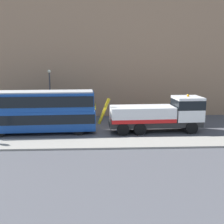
{
  "coord_description": "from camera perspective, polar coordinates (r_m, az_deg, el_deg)",
  "views": [
    {
      "loc": [
        -0.2,
        -25.87,
        6.98
      ],
      "look_at": [
        0.95,
        -0.39,
        2.0
      ],
      "focal_mm": 43.16,
      "sensor_mm": 36.0,
      "label": 1
    }
  ],
  "objects": [
    {
      "name": "street_lamp",
      "position": [
        32.29,
        -13.0,
        4.53
      ],
      "size": [
        0.36,
        0.36,
        5.83
      ],
      "color": "#38383D",
      "rests_on": "ground_plane"
    },
    {
      "name": "ground_plane",
      "position": [
        26.79,
        -2.08,
        -4.06
      ],
      "size": [
        120.0,
        120.0,
        0.0
      ],
      "primitive_type": "plane",
      "color": "#4C4C51"
    },
    {
      "name": "double_decker_bus",
      "position": [
        26.6,
        -15.52,
        0.36
      ],
      "size": [
        11.13,
        3.05,
        4.06
      ],
      "rotation": [
        0.0,
        0.0,
        0.05
      ],
      "color": "#19479E",
      "rests_on": "ground_plane"
    },
    {
      "name": "near_kerb",
      "position": [
        22.74,
        -1.98,
        -6.63
      ],
      "size": [
        60.0,
        2.8,
        0.15
      ],
      "primitive_type": "cube",
      "color": "gray",
      "rests_on": "ground_plane"
    },
    {
      "name": "building_facade",
      "position": [
        33.78,
        -2.31,
        12.89
      ],
      "size": [
        60.0,
        1.5,
        16.0
      ],
      "color": "#9E7A5B",
      "rests_on": "ground_plane"
    },
    {
      "name": "recovery_tow_truck",
      "position": [
        26.68,
        10.14,
        -0.41
      ],
      "size": [
        10.2,
        3.04,
        3.67
      ],
      "rotation": [
        0.0,
        0.0,
        0.05
      ],
      "color": "#2D2D2D",
      "rests_on": "ground_plane"
    }
  ]
}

